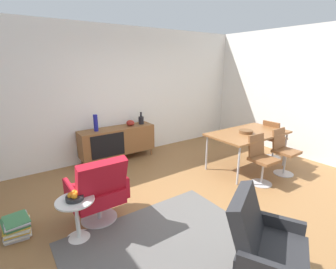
% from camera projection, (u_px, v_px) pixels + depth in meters
% --- Properties ---
extents(ground_plane, '(8.32, 8.32, 0.00)m').
position_uv_depth(ground_plane, '(198.00, 201.00, 3.76)').
color(ground_plane, olive).
extents(wall_back, '(6.80, 0.12, 2.80)m').
position_uv_depth(wall_back, '(122.00, 93.00, 5.41)').
color(wall_back, white).
rests_on(wall_back, ground_plane).
extents(wall_right, '(0.12, 5.60, 2.80)m').
position_uv_depth(wall_right, '(315.00, 95.00, 5.13)').
color(wall_right, white).
rests_on(wall_right, ground_plane).
extents(sideboard, '(1.60, 0.45, 0.72)m').
position_uv_depth(sideboard, '(117.00, 140.00, 5.28)').
color(sideboard, brown).
rests_on(sideboard, ground_plane).
extents(vase_cobalt, '(0.12, 0.12, 0.27)m').
position_uv_depth(vase_cobalt, '(141.00, 120.00, 5.51)').
color(vase_cobalt, black).
rests_on(vase_cobalt, sideboard).
extents(vase_sculptural_dark, '(0.18, 0.18, 0.12)m').
position_uv_depth(vase_sculptural_dark, '(130.00, 123.00, 5.37)').
color(vase_sculptural_dark, maroon).
rests_on(vase_sculptural_dark, sideboard).
extents(vase_ceramic_small, '(0.09, 0.09, 0.34)m').
position_uv_depth(vase_ceramic_small, '(96.00, 123.00, 4.91)').
color(vase_ceramic_small, navy).
rests_on(vase_ceramic_small, sideboard).
extents(dining_table, '(1.60, 0.90, 0.74)m').
position_uv_depth(dining_table, '(248.00, 134.00, 4.80)').
color(dining_table, brown).
rests_on(dining_table, ground_plane).
extents(wooden_bowl_on_table, '(0.26, 0.26, 0.06)m').
position_uv_depth(wooden_bowl_on_table, '(246.00, 132.00, 4.73)').
color(wooden_bowl_on_table, brown).
rests_on(wooden_bowl_on_table, dining_table).
extents(dining_chair_far_end, '(0.43, 0.41, 0.86)m').
position_uv_depth(dining_chair_far_end, '(273.00, 138.00, 5.36)').
color(dining_chair_far_end, brown).
rests_on(dining_chair_far_end, ground_plane).
extents(dining_chair_front_right, '(0.41, 0.43, 0.86)m').
position_uv_depth(dining_chair_front_right, '(283.00, 150.00, 4.62)').
color(dining_chair_front_right, brown).
rests_on(dining_chair_front_right, ground_plane).
extents(dining_chair_front_left, '(0.41, 0.44, 0.86)m').
position_uv_depth(dining_chair_front_left, '(261.00, 158.00, 4.24)').
color(dining_chair_front_left, brown).
rests_on(dining_chair_front_left, ground_plane).
extents(lounge_chair_red, '(0.72, 0.66, 0.95)m').
position_uv_depth(lounge_chair_red, '(98.00, 190.00, 3.17)').
color(lounge_chair_red, red).
rests_on(lounge_chair_red, ground_plane).
extents(armchair_black_shell, '(0.88, 0.86, 0.95)m').
position_uv_depth(armchair_black_shell, '(265.00, 247.00, 2.18)').
color(armchair_black_shell, '#262628').
rests_on(armchair_black_shell, ground_plane).
extents(side_table_round, '(0.44, 0.44, 0.52)m').
position_uv_depth(side_table_round, '(77.00, 215.00, 2.89)').
color(side_table_round, white).
rests_on(side_table_round, ground_plane).
extents(fruit_bowl, '(0.20, 0.20, 0.11)m').
position_uv_depth(fruit_bowl, '(74.00, 196.00, 2.82)').
color(fruit_bowl, '#262628').
rests_on(fruit_bowl, side_table_round).
extents(magazine_stack, '(0.33, 0.40, 0.22)m').
position_uv_depth(magazine_stack, '(17.00, 227.00, 3.01)').
color(magazine_stack, '#B2B2B7').
rests_on(magazine_stack, ground_plane).
extents(area_rug, '(2.20, 1.70, 0.01)m').
position_uv_depth(area_rug, '(167.00, 247.00, 2.81)').
color(area_rug, '#595654').
rests_on(area_rug, ground_plane).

